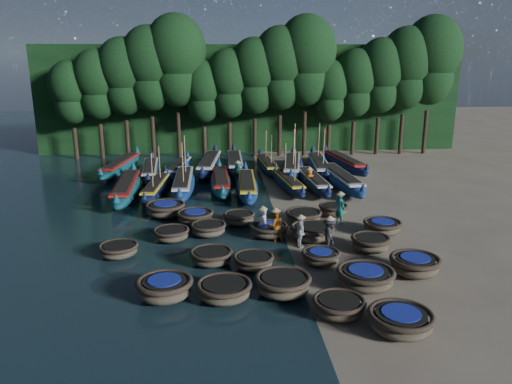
{
  "coord_description": "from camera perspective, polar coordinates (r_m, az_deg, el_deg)",
  "views": [
    {
      "loc": [
        -3.42,
        -25.3,
        9.27
      ],
      "look_at": [
        -1.14,
        3.02,
        1.3
      ],
      "focal_mm": 35.0,
      "sensor_mm": 36.0,
      "label": 1
    }
  ],
  "objects": [
    {
      "name": "coracle_19",
      "position": [
        27.17,
        14.24,
        -3.84
      ],
      "size": [
        2.04,
        2.04,
        0.73
      ],
      "rotation": [
        0.0,
        0.0,
        -0.07
      ],
      "color": "brown",
      "rests_on": "ground"
    },
    {
      "name": "coracle_3",
      "position": [
        18.84,
        9.45,
        -12.72
      ],
      "size": [
        2.08,
        2.08,
        0.67
      ],
      "rotation": [
        0.0,
        0.0,
        0.15
      ],
      "color": "brown",
      "rests_on": "ground"
    },
    {
      "name": "long_boat_9",
      "position": [
        41.03,
        -15.19,
        2.88
      ],
      "size": [
        2.92,
        8.5,
        1.52
      ],
      "rotation": [
        0.0,
        0.0,
        -0.17
      ],
      "color": "#0E5250",
      "rests_on": "ground"
    },
    {
      "name": "long_boat_1",
      "position": [
        34.07,
        -14.61,
        0.41
      ],
      "size": [
        1.91,
        9.01,
        1.59
      ],
      "rotation": [
        0.0,
        0.0,
        0.04
      ],
      "color": "#0E5250",
      "rests_on": "ground"
    },
    {
      "name": "coracle_4",
      "position": [
        18.26,
        16.2,
        -13.94
      ],
      "size": [
        2.78,
        2.78,
        0.76
      ],
      "rotation": [
        0.0,
        0.0,
        -0.39
      ],
      "color": "brown",
      "rests_on": "ground"
    },
    {
      "name": "tree_7",
      "position": [
        45.48,
        -0.16,
        13.21
      ],
      "size": [
        4.51,
        4.51,
        10.63
      ],
      "color": "black",
      "rests_on": "ground"
    },
    {
      "name": "coracle_5",
      "position": [
        19.96,
        -10.39,
        -10.71
      ],
      "size": [
        2.57,
        2.57,
        0.84
      ],
      "rotation": [
        0.0,
        0.0,
        0.29
      ],
      "color": "brown",
      "rests_on": "ground"
    },
    {
      "name": "coracle_15",
      "position": [
        25.81,
        -9.65,
        -4.73
      ],
      "size": [
        2.22,
        2.22,
        0.65
      ],
      "rotation": [
        0.0,
        0.0,
        0.37
      ],
      "color": "brown",
      "rests_on": "ground"
    },
    {
      "name": "long_boat_3",
      "position": [
        34.63,
        -8.3,
        0.98
      ],
      "size": [
        1.56,
        8.75,
        3.72
      ],
      "rotation": [
        0.0,
        0.0,
        0.0
      ],
      "color": "navy",
      "rests_on": "ground"
    },
    {
      "name": "long_boat_15",
      "position": [
        39.44,
        4.18,
        2.93
      ],
      "size": [
        3.06,
        8.87,
        3.82
      ],
      "rotation": [
        0.0,
        0.0,
        -0.17
      ],
      "color": "navy",
      "rests_on": "ground"
    },
    {
      "name": "tree_9",
      "position": [
        46.03,
        5.75,
        14.85
      ],
      "size": [
        5.34,
        5.34,
        12.58
      ],
      "color": "black",
      "rests_on": "ground"
    },
    {
      "name": "coracle_16",
      "position": [
        26.24,
        -5.46,
        -4.19
      ],
      "size": [
        2.03,
        2.03,
        0.68
      ],
      "rotation": [
        0.0,
        0.0,
        0.19
      ],
      "color": "brown",
      "rests_on": "ground"
    },
    {
      "name": "tree_0",
      "position": [
        47.13,
        -20.44,
        10.69
      ],
      "size": [
        3.68,
        3.68,
        8.68
      ],
      "color": "black",
      "rests_on": "ground"
    },
    {
      "name": "coracle_17",
      "position": [
        25.98,
        1.48,
        -4.31
      ],
      "size": [
        2.13,
        2.13,
        0.68
      ],
      "rotation": [
        0.0,
        0.0,
        -0.16
      ],
      "color": "brown",
      "rests_on": "ground"
    },
    {
      "name": "coracle_23",
      "position": [
        28.09,
        5.47,
        -2.79
      ],
      "size": [
        2.43,
        2.43,
        0.72
      ],
      "rotation": [
        0.0,
        0.0,
        -0.35
      ],
      "color": "brown",
      "rests_on": "ground"
    },
    {
      "name": "tree_6",
      "position": [
        45.4,
        -3.12,
        12.33
      ],
      "size": [
        4.09,
        4.09,
        9.65
      ],
      "color": "black",
      "rests_on": "ground"
    },
    {
      "name": "coracle_13",
      "position": [
        22.94,
        7.4,
        -7.32
      ],
      "size": [
        1.91,
        1.91,
        0.63
      ],
      "rotation": [
        0.0,
        0.0,
        0.19
      ],
      "color": "brown",
      "rests_on": "ground"
    },
    {
      "name": "coracle_6",
      "position": [
        19.69,
        -3.65,
        -11.09
      ],
      "size": [
        2.66,
        2.66,
        0.73
      ],
      "rotation": [
        0.0,
        0.0,
        -0.39
      ],
      "color": "brown",
      "rests_on": "ground"
    },
    {
      "name": "long_boat_8",
      "position": [
        35.77,
        9.67,
        1.42
      ],
      "size": [
        2.28,
        8.99,
        1.59
      ],
      "rotation": [
        0.0,
        0.0,
        0.08
      ],
      "color": "navy",
      "rests_on": "ground"
    },
    {
      "name": "coracle_20",
      "position": [
        29.55,
        -10.3,
        -1.91
      ],
      "size": [
        2.79,
        2.79,
        0.82
      ],
      "rotation": [
        0.0,
        0.0,
        0.37
      ],
      "color": "brown",
      "rests_on": "ground"
    },
    {
      "name": "long_boat_17",
      "position": [
        41.43,
        10.01,
        3.32
      ],
      "size": [
        2.89,
        8.58,
        1.53
      ],
      "rotation": [
        0.0,
        0.0,
        0.17
      ],
      "color": "#0F1B37",
      "rests_on": "ground"
    },
    {
      "name": "long_boat_4",
      "position": [
        34.99,
        -4.06,
        1.19
      ],
      "size": [
        1.58,
        8.18,
        1.44
      ],
      "rotation": [
        0.0,
        0.0,
        0.02
      ],
      "color": "#0E5250",
      "rests_on": "ground"
    },
    {
      "name": "tree_2",
      "position": [
        46.04,
        -14.95,
        12.73
      ],
      "size": [
        4.51,
        4.51,
        10.63
      ],
      "color": "black",
      "rests_on": "ground"
    },
    {
      "name": "long_boat_11",
      "position": [
        39.71,
        -8.81,
        2.7
      ],
      "size": [
        2.31,
        7.22,
        1.28
      ],
      "rotation": [
        0.0,
        0.0,
        -0.15
      ],
      "color": "navy",
      "rests_on": "ground"
    },
    {
      "name": "coracle_8",
      "position": [
        21.04,
        12.41,
        -9.48
      ],
      "size": [
        2.47,
        2.47,
        0.8
      ],
      "rotation": [
        0.0,
        0.0,
        0.11
      ],
      "color": "brown",
      "rests_on": "ground"
    },
    {
      "name": "tree_10",
      "position": [
        46.61,
        8.5,
        11.44
      ],
      "size": [
        3.68,
        3.68,
        8.68
      ],
      "color": "black",
      "rests_on": "ground"
    },
    {
      "name": "coracle_9",
      "position": [
        22.68,
        17.71,
        -7.91
      ],
      "size": [
        2.44,
        2.44,
        0.84
      ],
      "rotation": [
        0.0,
        0.0,
        -0.25
      ],
      "color": "brown",
      "rests_on": "ground"
    },
    {
      "name": "fisherman_4",
      "position": [
        24.55,
        5.11,
        -4.41
      ],
      "size": [
        0.54,
        0.99,
        1.8
      ],
      "rotation": [
        0.0,
        0.0,
        1.74
      ],
      "color": "silver",
      "rests_on": "ground"
    },
    {
      "name": "long_boat_10",
      "position": [
        39.1,
        -11.98,
        2.41
      ],
      "size": [
        2.01,
        7.92,
        1.4
      ],
      "rotation": [
        0.0,
        0.0,
        0.08
      ],
      "color": "#0F1B37",
      "rests_on": "ground"
    },
    {
      "name": "tree_4",
      "position": [
        45.43,
        -9.17,
        14.72
      ],
      "size": [
        5.34,
        5.34,
        12.58
      ],
      "color": "black",
      "rests_on": "ground"
    },
    {
      "name": "fisherman_3",
      "position": [
        24.23,
        8.37,
        -4.74
      ],
      "size": [
        0.7,
        1.14,
        1.91
      ],
      "rotation": [
        0.0,
        0.0,
        1.64
      ],
      "color": "black",
      "rests_on": "ground"
    },
    {
      "name": "coracle_12",
      "position": [
        22.23,
        -0.29,
        -7.91
      ],
      "size": [
        2.05,
        2.05,
        0.66
      ],
      "rotation": [
        0.0,
        0.0,
        0.25
      ],
      "color": "brown",
      "rests_on": "ground"
    },
    {
      "name": "coracle_22",
      "position": [
        27.75,
        -1.96,
        -2.98
      ],
      "size": [
        1.88,
        1.88,
        0.7
      ],
      "rotation": [
        0.0,
        0.0,
        -0.17
      ],
      "color": "brown",
      "rests_on": "ground"
    },
    {
      "name": "tree_12",
      "position": [
        47.77,
        14.09,
        12.87
      ],
      "size": [
        4.51,
        4.51,
        10.63
      ],
      "color": "black",
      "rests_on": "ground"
    },
    {
      "name": "coracle_10",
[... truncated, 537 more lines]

